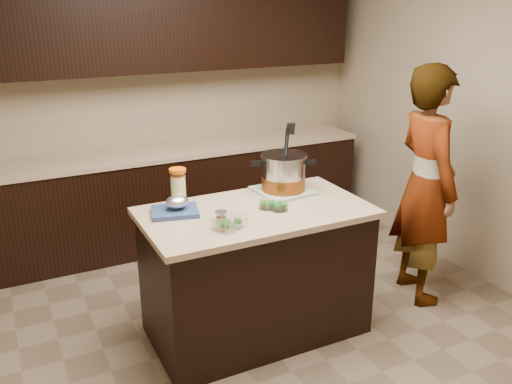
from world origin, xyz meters
TOP-DOWN VIEW (x-y plane):
  - ground_plane at (0.00, 0.00)m, footprint 4.00×4.00m
  - room_shell at (0.00, 0.00)m, footprint 4.04×4.04m
  - back_cabinets at (0.00, 1.74)m, footprint 3.60×0.63m
  - island at (0.00, 0.00)m, footprint 1.46×0.81m
  - dish_towel at (0.32, 0.22)m, footprint 0.39×0.39m
  - stock_pot at (0.32, 0.22)m, footprint 0.43×0.42m
  - lemonade_pitcher at (-0.43, 0.25)m, footprint 0.13×0.13m
  - mason_jar at (-0.32, -0.19)m, footprint 0.09×0.09m
  - broccoli_tub_left at (0.08, -0.01)m, footprint 0.12×0.12m
  - broccoli_tub_right at (0.13, -0.07)m, footprint 0.15×0.15m
  - broccoli_tub_rect at (-0.27, -0.20)m, footprint 0.22×0.19m
  - blue_tray at (-0.48, 0.16)m, footprint 0.33×0.29m
  - person at (1.34, -0.09)m, footprint 0.56×0.73m

SIDE VIEW (x-z plane):
  - ground_plane at x=0.00m, z-range 0.00..0.00m
  - island at x=0.00m, z-range 0.00..0.90m
  - person at x=1.34m, z-range 0.00..1.77m
  - dish_towel at x=0.32m, z-range 0.90..0.92m
  - broccoli_tub_left at x=0.08m, z-range 0.90..0.95m
  - broccoli_tub_right at x=0.13m, z-range 0.90..0.95m
  - broccoli_tub_rect at x=-0.27m, z-range 0.90..0.96m
  - blue_tray at x=-0.48m, z-range 0.88..0.99m
  - back_cabinets at x=0.00m, z-range -0.22..2.10m
  - mason_jar at x=-0.32m, z-range 0.89..1.01m
  - lemonade_pitcher at x=-0.43m, z-range 0.89..1.15m
  - stock_pot at x=0.32m, z-range 0.80..1.26m
  - room_shell at x=0.00m, z-range 0.35..3.07m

